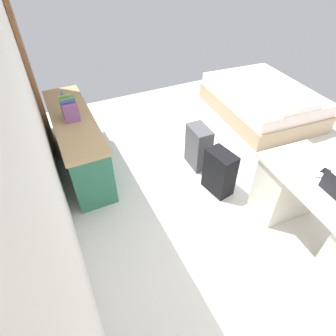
{
  "coord_description": "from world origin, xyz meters",
  "views": [
    {
      "loc": [
        -2.12,
        2.12,
        2.49
      ],
      "look_at": [
        -0.15,
        1.17,
        0.6
      ],
      "focal_mm": 29.82,
      "sensor_mm": 36.0,
      "label": 1
    }
  ],
  "objects_px": {
    "credenza": "(78,142)",
    "figurine_small": "(62,94)",
    "desk": "(321,217)",
    "suitcase_spare_grey": "(198,147)",
    "bed": "(262,101)",
    "cell_phone_by_mouse": "(325,172)",
    "suitcase_black": "(219,172)",
    "computer_mouse": "(319,175)"
  },
  "relations": [
    {
      "from": "credenza",
      "to": "bed",
      "type": "bearing_deg",
      "value": -89.12
    },
    {
      "from": "credenza",
      "to": "computer_mouse",
      "type": "height_order",
      "value": "computer_mouse"
    },
    {
      "from": "desk",
      "to": "suitcase_spare_grey",
      "type": "relative_size",
      "value": 2.57
    },
    {
      "from": "bed",
      "to": "suitcase_spare_grey",
      "type": "distance_m",
      "value": 1.83
    },
    {
      "from": "desk",
      "to": "suitcase_black",
      "type": "height_order",
      "value": "desk"
    },
    {
      "from": "bed",
      "to": "figurine_small",
      "type": "relative_size",
      "value": 18.24
    },
    {
      "from": "desk",
      "to": "credenza",
      "type": "relative_size",
      "value": 0.83
    },
    {
      "from": "suitcase_black",
      "to": "suitcase_spare_grey",
      "type": "bearing_deg",
      "value": -11.62
    },
    {
      "from": "desk",
      "to": "suitcase_black",
      "type": "relative_size",
      "value": 2.64
    },
    {
      "from": "suitcase_black",
      "to": "cell_phone_by_mouse",
      "type": "xyz_separation_m",
      "value": [
        -0.84,
        -0.55,
        0.46
      ]
    },
    {
      "from": "suitcase_black",
      "to": "cell_phone_by_mouse",
      "type": "bearing_deg",
      "value": -155.51
    },
    {
      "from": "desk",
      "to": "cell_phone_by_mouse",
      "type": "height_order",
      "value": "cell_phone_by_mouse"
    },
    {
      "from": "suitcase_black",
      "to": "figurine_small",
      "type": "height_order",
      "value": "figurine_small"
    },
    {
      "from": "computer_mouse",
      "to": "figurine_small",
      "type": "distance_m",
      "value": 3.22
    },
    {
      "from": "computer_mouse",
      "to": "suitcase_black",
      "type": "bearing_deg",
      "value": 33.55
    },
    {
      "from": "suitcase_black",
      "to": "desk",
      "type": "bearing_deg",
      "value": -166.56
    },
    {
      "from": "computer_mouse",
      "to": "figurine_small",
      "type": "bearing_deg",
      "value": 39.99
    },
    {
      "from": "credenza",
      "to": "bed",
      "type": "distance_m",
      "value": 3.1
    },
    {
      "from": "desk",
      "to": "bed",
      "type": "relative_size",
      "value": 0.74
    },
    {
      "from": "figurine_small",
      "to": "credenza",
      "type": "bearing_deg",
      "value": -179.85
    },
    {
      "from": "credenza",
      "to": "cell_phone_by_mouse",
      "type": "relative_size",
      "value": 13.24
    },
    {
      "from": "desk",
      "to": "suitcase_spare_grey",
      "type": "xyz_separation_m",
      "value": [
        1.6,
        0.41,
        -0.1
      ]
    },
    {
      "from": "desk",
      "to": "computer_mouse",
      "type": "relative_size",
      "value": 14.89
    },
    {
      "from": "suitcase_spare_grey",
      "to": "figurine_small",
      "type": "relative_size",
      "value": 5.28
    },
    {
      "from": "suitcase_black",
      "to": "computer_mouse",
      "type": "bearing_deg",
      "value": -160.14
    },
    {
      "from": "desk",
      "to": "computer_mouse",
      "type": "distance_m",
      "value": 0.42
    },
    {
      "from": "computer_mouse",
      "to": "figurine_small",
      "type": "height_order",
      "value": "figurine_small"
    },
    {
      "from": "figurine_small",
      "to": "computer_mouse",
      "type": "bearing_deg",
      "value": -144.72
    },
    {
      "from": "cell_phone_by_mouse",
      "to": "suitcase_black",
      "type": "bearing_deg",
      "value": 20.52
    },
    {
      "from": "desk",
      "to": "bed",
      "type": "height_order",
      "value": "desk"
    },
    {
      "from": "suitcase_black",
      "to": "figurine_small",
      "type": "relative_size",
      "value": 5.12
    },
    {
      "from": "credenza",
      "to": "figurine_small",
      "type": "xyz_separation_m",
      "value": [
        0.57,
        0.0,
        0.43
      ]
    },
    {
      "from": "cell_phone_by_mouse",
      "to": "desk",
      "type": "bearing_deg",
      "value": 139.01
    },
    {
      "from": "suitcase_spare_grey",
      "to": "cell_phone_by_mouse",
      "type": "height_order",
      "value": "cell_phone_by_mouse"
    },
    {
      "from": "figurine_small",
      "to": "desk",
      "type": "bearing_deg",
      "value": -147.2
    },
    {
      "from": "desk",
      "to": "figurine_small",
      "type": "bearing_deg",
      "value": 32.8
    },
    {
      "from": "desk",
      "to": "suitcase_spare_grey",
      "type": "bearing_deg",
      "value": 14.48
    },
    {
      "from": "desk",
      "to": "credenza",
      "type": "distance_m",
      "value": 2.91
    },
    {
      "from": "desk",
      "to": "figurine_small",
      "type": "distance_m",
      "value": 3.41
    },
    {
      "from": "bed",
      "to": "computer_mouse",
      "type": "distance_m",
      "value": 2.49
    },
    {
      "from": "desk",
      "to": "credenza",
      "type": "bearing_deg",
      "value": 38.9
    },
    {
      "from": "desk",
      "to": "figurine_small",
      "type": "xyz_separation_m",
      "value": [
        2.84,
        1.83,
        0.42
      ]
    }
  ]
}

